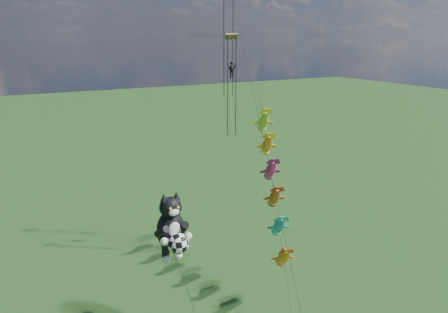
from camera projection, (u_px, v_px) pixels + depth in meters
name	position (u px, v px, depth m)	size (l,w,h in m)	color
cat_kite_rig	(172.00, 229.00, 29.65)	(2.62, 4.06, 10.41)	brown
fish_windsock_rig	(273.00, 184.00, 35.81)	(6.29, 14.76, 15.65)	brown
parafoil_rig	(233.00, 61.00, 38.45)	(3.84, 17.41, 25.50)	brown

